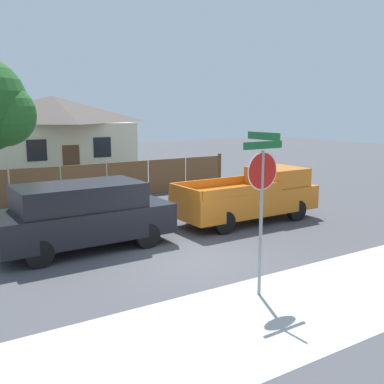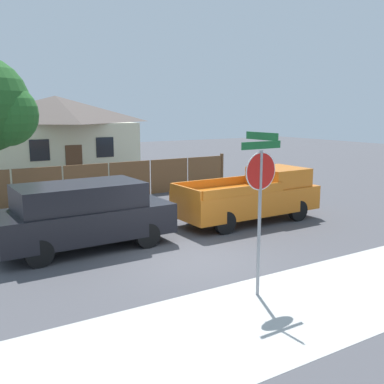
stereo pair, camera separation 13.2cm
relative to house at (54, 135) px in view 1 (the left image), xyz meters
name	(u,v)px [view 1 (the left image)]	position (x,y,z in m)	size (l,w,h in m)	color
ground_plane	(189,258)	(-1.34, -17.13, -2.41)	(80.00, 80.00, 0.00)	#47474C
sidewalk_strip	(286,309)	(-1.34, -20.73, -2.40)	(36.00, 3.20, 0.01)	#B2B2AD
wooden_fence	(107,181)	(-0.09, -8.35, -1.62)	(12.20, 0.12, 1.67)	brown
house	(54,135)	(0.00, 0.00, 0.00)	(8.46, 6.66, 4.65)	beige
red_suv	(83,214)	(-3.37, -14.83, -1.41)	(4.86, 2.07, 1.86)	black
orange_pickup	(251,196)	(2.66, -14.83, -1.53)	(5.17, 1.99, 1.81)	orange
stop_sign	(262,185)	(-1.32, -19.90, -0.06)	(1.01, 0.91, 3.41)	gray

